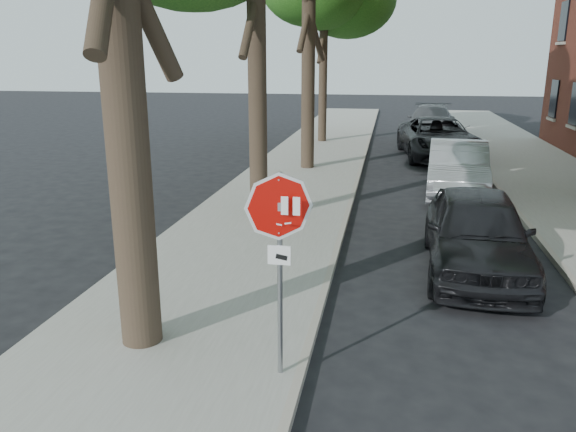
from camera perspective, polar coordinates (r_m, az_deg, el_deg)
name	(u,v)px	position (r m, az deg, el deg)	size (l,w,h in m)	color
ground	(335,386)	(7.43, 4.77, -16.81)	(120.00, 120.00, 0.00)	black
sidewalk_left	(296,180)	(18.91, 0.79, 3.72)	(4.00, 55.00, 0.12)	gray
sidewalk_right	(565,190)	(19.45, 26.35, 2.41)	(4.00, 55.00, 0.12)	gray
curb_left	(357,182)	(18.69, 7.01, 3.47)	(0.12, 55.00, 0.13)	#9E9384
curb_right	(496,187)	(18.97, 20.41, 2.78)	(0.12, 55.00, 0.13)	#9E9384
stop_sign	(279,237)	(6.66, -0.88, -2.10)	(0.76, 0.34, 2.61)	gray
car_a	(477,232)	(11.31, 18.64, -1.56)	(1.87, 4.64, 1.58)	black
car_b	(457,169)	(17.69, 16.84, 4.63)	(1.68, 4.81, 1.58)	#A8AAB0
car_c	(431,122)	(30.18, 14.30, 9.23)	(2.33, 5.74, 1.67)	#545559
car_d	(438,138)	(24.08, 15.00, 7.64)	(2.76, 5.98, 1.66)	black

